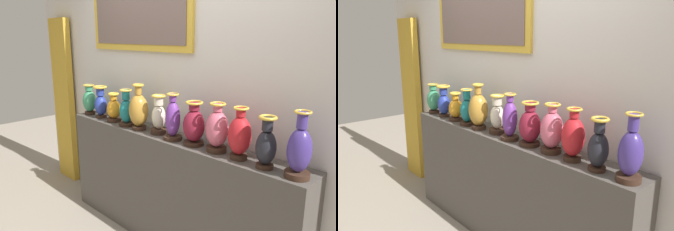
% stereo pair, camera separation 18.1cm
% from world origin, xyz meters
% --- Properties ---
extents(display_shelf, '(2.50, 0.31, 1.03)m').
position_xyz_m(display_shelf, '(0.00, 0.00, 0.52)').
color(display_shelf, '#4C4742').
rests_on(display_shelf, ground_plane).
extents(back_wall, '(4.83, 0.14, 2.72)m').
position_xyz_m(back_wall, '(-0.02, 0.21, 1.39)').
color(back_wall, silver).
rests_on(back_wall, ground_plane).
extents(curtain_gold, '(0.38, 0.08, 2.07)m').
position_xyz_m(curtain_gold, '(-1.98, 0.10, 1.03)').
color(curtain_gold, gold).
rests_on(curtain_gold, ground_plane).
extents(vase_jade, '(0.14, 0.14, 0.32)m').
position_xyz_m(vase_jade, '(-1.15, -0.04, 1.18)').
color(vase_jade, '#382319').
rests_on(vase_jade, display_shelf).
extents(vase_cobalt, '(0.14, 0.14, 0.33)m').
position_xyz_m(vase_cobalt, '(-0.94, -0.04, 1.19)').
color(vase_cobalt, '#382319').
rests_on(vase_cobalt, display_shelf).
extents(vase_amber, '(0.14, 0.14, 0.29)m').
position_xyz_m(vase_amber, '(-0.72, -0.04, 1.16)').
color(vase_amber, '#382319').
rests_on(vase_amber, display_shelf).
extents(vase_teal, '(0.15, 0.15, 0.35)m').
position_xyz_m(vase_teal, '(-0.51, -0.04, 1.18)').
color(vase_teal, '#382319').
rests_on(vase_teal, display_shelf).
extents(vase_ochre, '(0.18, 0.18, 0.42)m').
position_xyz_m(vase_ochre, '(-0.32, -0.05, 1.21)').
color(vase_ochre, '#382319').
rests_on(vase_ochre, display_shelf).
extents(vase_ivory, '(0.15, 0.15, 0.34)m').
position_xyz_m(vase_ivory, '(-0.11, -0.01, 1.18)').
color(vase_ivory, '#382319').
rests_on(vase_ivory, display_shelf).
extents(vase_violet, '(0.15, 0.15, 0.39)m').
position_xyz_m(vase_violet, '(0.10, -0.05, 1.20)').
color(vase_violet, '#382319').
rests_on(vase_violet, display_shelf).
extents(vase_burgundy, '(0.17, 0.17, 0.35)m').
position_xyz_m(vase_burgundy, '(0.31, -0.02, 1.19)').
color(vase_burgundy, '#382319').
rests_on(vase_burgundy, display_shelf).
extents(vase_rose, '(0.17, 0.17, 0.37)m').
position_xyz_m(vase_rose, '(0.53, -0.02, 1.20)').
color(vase_rose, '#382319').
rests_on(vase_rose, display_shelf).
extents(vase_crimson, '(0.16, 0.16, 0.37)m').
position_xyz_m(vase_crimson, '(0.72, -0.03, 1.20)').
color(vase_crimson, '#382319').
rests_on(vase_crimson, display_shelf).
extents(vase_onyx, '(0.13, 0.13, 0.35)m').
position_xyz_m(vase_onyx, '(0.93, -0.05, 1.19)').
color(vase_onyx, '#382319').
rests_on(vase_onyx, display_shelf).
extents(vase_indigo, '(0.15, 0.15, 0.41)m').
position_xyz_m(vase_indigo, '(1.15, -0.05, 1.20)').
color(vase_indigo, '#382319').
rests_on(vase_indigo, display_shelf).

